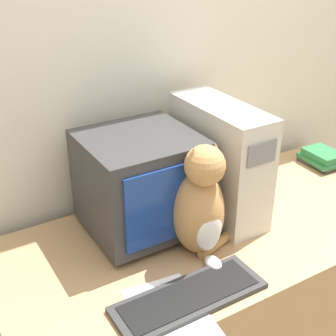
{
  "coord_description": "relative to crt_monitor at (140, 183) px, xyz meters",
  "views": [
    {
      "loc": [
        -0.96,
        -0.79,
        1.8
      ],
      "look_at": [
        -0.22,
        0.43,
        1.06
      ],
      "focal_mm": 50.0,
      "sensor_mm": 36.0,
      "label": 1
    }
  ],
  "objects": [
    {
      "name": "book_stack",
      "position": [
        1.0,
        0.03,
        -0.16
      ],
      "size": [
        0.15,
        0.2,
        0.07
      ],
      "color": "#383333",
      "rests_on": "desk"
    },
    {
      "name": "keyboard",
      "position": [
        -0.06,
        -0.42,
        -0.19
      ],
      "size": [
        0.49,
        0.17,
        0.02
      ],
      "color": "#2D2D2D",
      "rests_on": "desk"
    },
    {
      "name": "computer_tower",
      "position": [
        0.32,
        -0.04,
        0.03
      ],
      "size": [
        0.18,
        0.46,
        0.45
      ],
      "color": "beige",
      "rests_on": "desk"
    },
    {
      "name": "paper_sheet",
      "position": [
        -0.14,
        -0.44,
        -0.2
      ],
      "size": [
        0.24,
        0.32,
        0.0
      ],
      "color": "white",
      "rests_on": "desk"
    },
    {
      "name": "pen",
      "position": [
        -0.22,
        -0.34,
        -0.19
      ],
      "size": [
        0.15,
        0.02,
        0.01
      ],
      "color": "navy",
      "rests_on": "desk"
    },
    {
      "name": "crt_monitor",
      "position": [
        0.0,
        0.0,
        0.0
      ],
      "size": [
        0.4,
        0.39,
        0.38
      ],
      "color": "#333333",
      "rests_on": "desk"
    },
    {
      "name": "cat",
      "position": [
        0.11,
        -0.23,
        -0.01
      ],
      "size": [
        0.28,
        0.26,
        0.42
      ],
      "rotation": [
        0.0,
        0.0,
        -0.09
      ],
      "color": "#B7844C",
      "rests_on": "desk"
    },
    {
      "name": "wall_back",
      "position": [
        0.28,
        0.29,
        0.28
      ],
      "size": [
        7.0,
        0.05,
        2.5
      ],
      "color": "beige",
      "rests_on": "ground_plane"
    },
    {
      "name": "desk",
      "position": [
        0.28,
        -0.15,
        -0.58
      ],
      "size": [
        1.74,
        0.77,
        0.77
      ],
      "color": "tan",
      "rests_on": "ground_plane"
    }
  ]
}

